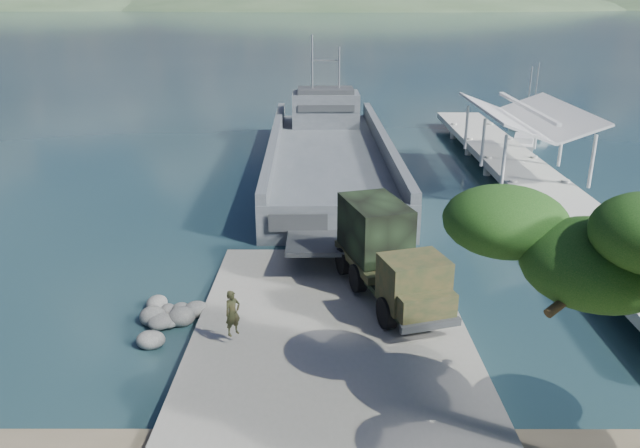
{
  "coord_description": "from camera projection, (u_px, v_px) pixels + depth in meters",
  "views": [
    {
      "loc": [
        -0.37,
        -20.61,
        12.01
      ],
      "look_at": [
        -0.4,
        6.0,
        2.2
      ],
      "focal_mm": 35.0,
      "sensor_mm": 36.0,
      "label": 1
    }
  ],
  "objects": [
    {
      "name": "pier",
      "position": [
        526.0,
        165.0,
        40.54
      ],
      "size": [
        6.4,
        44.0,
        6.1
      ],
      "color": "#B4B3A9",
      "rests_on": "ground"
    },
    {
      "name": "boat_ramp",
      "position": [
        331.0,
        342.0,
        22.47
      ],
      "size": [
        10.0,
        18.0,
        0.5
      ],
      "primitive_type": "cube",
      "color": "gray",
      "rests_on": "ground"
    },
    {
      "name": "distant_headlands",
      "position": [
        378.0,
        9.0,
        548.91
      ],
      "size": [
        1000.0,
        240.0,
        48.0
      ],
      "primitive_type": null,
      "color": "#334B2F",
      "rests_on": "ground"
    },
    {
      "name": "shoreline_rocks",
      "position": [
        169.0,
        327.0,
        23.97
      ],
      "size": [
        3.2,
        5.6,
        0.9
      ],
      "primitive_type": null,
      "color": "#535351",
      "rests_on": "ground"
    },
    {
      "name": "landing_craft",
      "position": [
        329.0,
        162.0,
        44.39
      ],
      "size": [
        8.9,
        32.84,
        9.7
      ],
      "rotation": [
        0.0,
        0.0,
        0.02
      ],
      "color": "#41494D",
      "rests_on": "ground"
    },
    {
      "name": "soldier",
      "position": [
        233.0,
        323.0,
        21.58
      ],
      "size": [
        0.71,
        0.7,
        1.65
      ],
      "primitive_type": "imported",
      "rotation": [
        0.0,
        0.0,
        0.73
      ],
      "color": "#20301A",
      "rests_on": "boat_ramp"
    },
    {
      "name": "sailboat_near",
      "position": [
        523.0,
        144.0,
        51.85
      ],
      "size": [
        3.4,
        5.82,
        6.82
      ],
      "rotation": [
        0.0,
        0.0,
        -0.34
      ],
      "color": "silver",
      "rests_on": "ground"
    },
    {
      "name": "ground",
      "position": [
        330.0,
        334.0,
        23.49
      ],
      "size": [
        1400.0,
        1400.0,
        0.0
      ],
      "primitive_type": "plane",
      "color": "#1A343F",
      "rests_on": "ground"
    },
    {
      "name": "military_truck",
      "position": [
        386.0,
        253.0,
        25.06
      ],
      "size": [
        4.33,
        7.86,
        3.5
      ],
      "rotation": [
        0.0,
        0.0,
        0.29
      ],
      "color": "black",
      "rests_on": "boat_ramp"
    },
    {
      "name": "sailboat_far",
      "position": [
        532.0,
        128.0,
        58.01
      ],
      "size": [
        2.96,
        5.54,
        6.49
      ],
      "rotation": [
        0.0,
        0.0,
        0.28
      ],
      "color": "silver",
      "rests_on": "ground"
    }
  ]
}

